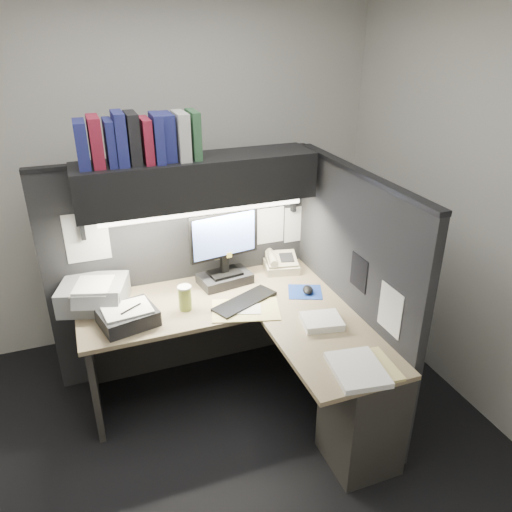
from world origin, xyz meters
The scene contains 23 objects.
floor centered at (0.00, 0.00, 0.00)m, with size 3.50×3.50×0.00m, color black.
wall_back centered at (0.00, 1.50, 1.35)m, with size 3.50×0.04×2.70m, color beige.
wall_front centered at (0.00, -1.50, 1.35)m, with size 3.50×0.04×2.70m, color beige.
wall_right centered at (1.75, 0.00, 1.35)m, with size 0.04×3.00×2.70m, color beige.
partition_back centered at (0.03, 0.93, 0.80)m, with size 1.90×0.06×1.60m, color black.
partition_right centered at (0.98, 0.18, 0.80)m, with size 0.06×1.50×1.60m, color black.
desk centered at (0.43, 0.00, 0.44)m, with size 1.70×1.53×0.73m.
overhead_shelf centered at (0.12, 0.75, 1.50)m, with size 1.55×0.34×0.30m, color black.
task_light_tube centered at (0.12, 0.61, 1.33)m, with size 0.04×0.04×1.32m, color white.
monitor centered at (0.28, 0.72, 0.95)m, with size 0.50×0.27×0.54m.
keyboard centered at (0.32, 0.41, 0.74)m, with size 0.46×0.15×0.02m, color black.
mousepad centered at (0.76, 0.40, 0.73)m, with size 0.23×0.21×0.00m, color navy.
mouse centered at (0.77, 0.38, 0.75)m, with size 0.07×0.11×0.04m, color black.
telephone centered at (0.74, 0.79, 0.78)m, with size 0.24×0.26×0.10m, color #B7AD8D.
coffee_cup centered at (-0.07, 0.47, 0.81)m, with size 0.08×0.08×0.16m, color #C1C74F.
printer centered at (-0.61, 0.73, 0.81)m, with size 0.41×0.35×0.16m, color gray.
notebook_stack centered at (-0.44, 0.43, 0.78)m, with size 0.33×0.27×0.10m, color black.
open_folder centered at (0.29, 0.32, 0.73)m, with size 0.44×0.28×0.01m, color #D4C477.
paper_stack_a centered at (0.68, 0.00, 0.75)m, with size 0.24×0.20×0.05m, color white.
paper_stack_b centered at (0.64, -0.48, 0.75)m, with size 0.27×0.33×0.03m, color white.
manila_stack centered at (0.74, -0.48, 0.74)m, with size 0.23×0.30×0.02m, color #D4C477.
binder_row centered at (-0.22, 0.75, 1.79)m, with size 0.73×0.25×0.31m.
pinned_papers centered at (0.42, 0.56, 1.05)m, with size 1.76×1.31×0.51m.
Camera 1 is at (-0.62, -2.30, 2.44)m, focal length 35.00 mm.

